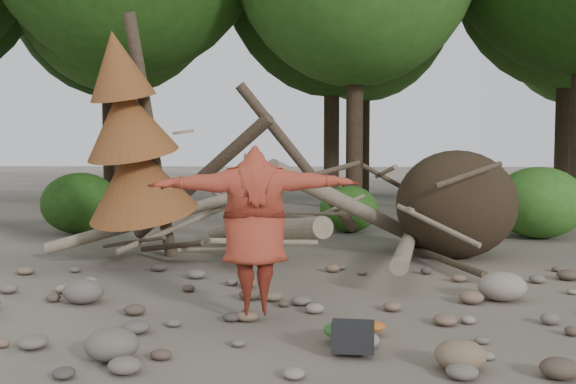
{
  "coord_description": "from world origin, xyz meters",
  "views": [
    {
      "loc": [
        0.1,
        -7.5,
        2.03
      ],
      "look_at": [
        -0.34,
        1.5,
        1.4
      ],
      "focal_mm": 40.0,
      "sensor_mm": 36.0,
      "label": 1
    }
  ],
  "objects": [
    {
      "name": "ground",
      "position": [
        0.0,
        0.0,
        0.0
      ],
      "size": [
        120.0,
        120.0,
        0.0
      ],
      "primitive_type": "plane",
      "color": "#514C44",
      "rests_on": "ground"
    },
    {
      "name": "deadfall_pile",
      "position": [
        2.02,
        4.24,
        0.95
      ],
      "size": [
        8.55,
        5.24,
        3.3
      ],
      "color": "#332619",
      "rests_on": "ground"
    },
    {
      "name": "dead_conifer",
      "position": [
        -3.12,
        3.37,
        2.11
      ],
      "size": [
        2.06,
        2.16,
        4.35
      ],
      "color": "#4C3F30",
      "rests_on": "ground"
    },
    {
      "name": "bush_left",
      "position": [
        -5.5,
        7.2,
        0.72
      ],
      "size": [
        1.8,
        1.8,
        1.44
      ],
      "primitive_type": "ellipsoid",
      "color": "#224D14",
      "rests_on": "ground"
    },
    {
      "name": "bush_mid",
      "position": [
        0.8,
        7.8,
        0.56
      ],
      "size": [
        1.4,
        1.4,
        1.12
      ],
      "primitive_type": "ellipsoid",
      "color": "#2D611C",
      "rests_on": "ground"
    },
    {
      "name": "bush_right",
      "position": [
        5.0,
        7.0,
        0.8
      ],
      "size": [
        2.0,
        2.0,
        1.6
      ],
      "primitive_type": "ellipsoid",
      "color": "#377323",
      "rests_on": "ground"
    },
    {
      "name": "frisbee_thrower",
      "position": [
        -0.66,
        -0.11,
        1.07
      ],
      "size": [
        2.5,
        1.04,
        2.16
      ],
      "color": "#9C3523",
      "rests_on": "ground"
    },
    {
      "name": "backpack",
      "position": [
        0.43,
        -1.38,
        0.14
      ],
      "size": [
        0.43,
        0.31,
        0.27
      ],
      "primitive_type": "cube",
      "rotation": [
        0.0,
        0.0,
        -0.08
      ],
      "color": "black",
      "rests_on": "ground"
    },
    {
      "name": "cloth_green",
      "position": [
        0.39,
        -0.98,
        0.09
      ],
      "size": [
        0.5,
        0.41,
        0.19
      ],
      "primitive_type": "ellipsoid",
      "color": "#2C6628",
      "rests_on": "ground"
    },
    {
      "name": "cloth_orange",
      "position": [
        0.66,
        -0.69,
        0.05
      ],
      "size": [
        0.3,
        0.25,
        0.11
      ],
      "primitive_type": "ellipsoid",
      "color": "#B25A1E",
      "rests_on": "ground"
    },
    {
      "name": "boulder_front_left",
      "position": [
        -1.87,
        -1.61,
        0.16
      ],
      "size": [
        0.52,
        0.47,
        0.31
      ],
      "primitive_type": "ellipsoid",
      "color": "#666055",
      "rests_on": "ground"
    },
    {
      "name": "boulder_front_right",
      "position": [
        1.39,
        -1.72,
        0.14
      ],
      "size": [
        0.47,
        0.42,
        0.28
      ],
      "primitive_type": "ellipsoid",
      "color": "#7E684F",
      "rests_on": "ground"
    },
    {
      "name": "boulder_mid_right",
      "position": [
        2.52,
        1.0,
        0.19
      ],
      "size": [
        0.64,
        0.57,
        0.38
      ],
      "primitive_type": "ellipsoid",
      "color": "gray",
      "rests_on": "ground"
    },
    {
      "name": "boulder_mid_left",
      "position": [
        -2.97,
        0.57,
        0.16
      ],
      "size": [
        0.53,
        0.48,
        0.32
      ],
      "primitive_type": "ellipsoid",
      "color": "#675E57",
      "rests_on": "ground"
    }
  ]
}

